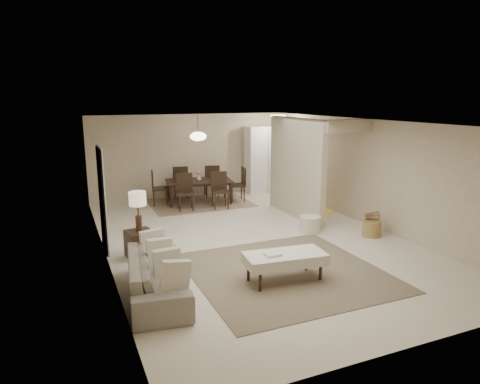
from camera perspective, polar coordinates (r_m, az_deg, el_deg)
name	(u,v)px	position (r m, az deg, el deg)	size (l,w,h in m)	color
floor	(251,239)	(9.29, 1.53, -6.26)	(9.00, 9.00, 0.00)	beige
ceiling	(252,122)	(8.81, 1.63, 9.32)	(9.00, 9.00, 0.00)	white
back_wall	(190,156)	(13.14, -6.67, 4.83)	(6.00, 6.00, 0.00)	tan
left_wall	(103,195)	(8.21, -17.83, -0.34)	(9.00, 9.00, 0.00)	tan
right_wall	(367,172)	(10.56, 16.55, 2.51)	(9.00, 9.00, 0.00)	tan
partition	(296,168)	(10.88, 7.46, 3.22)	(0.15, 2.50, 2.50)	tan
doorway	(102,200)	(8.84, -17.92, -0.98)	(0.04, 0.90, 2.04)	black
pantry_cabinet	(264,159)	(13.69, 3.26, 4.36)	(1.20, 0.55, 2.10)	white
flush_light	(278,116)	(12.70, 5.07, 10.08)	(0.44, 0.44, 0.05)	white
living_rug	(286,272)	(7.65, 6.15, -10.53)	(3.20, 3.20, 0.01)	brown
sofa	(157,276)	(6.79, -10.99, -10.97)	(0.83, 2.13, 0.62)	gray
ottoman_bench	(285,259)	(7.17, 5.99, -8.85)	(1.40, 0.75, 0.48)	beige
side_table	(140,244)	(8.42, -13.21, -6.75)	(0.47, 0.47, 0.52)	black
table_lamp	(138,202)	(8.19, -13.49, -1.32)	(0.32, 0.32, 0.76)	#402C1B
round_pouf	(310,224)	(9.80, 9.33, -4.29)	(0.47, 0.47, 0.37)	beige
wicker_basket	(372,229)	(9.85, 17.16, -4.67)	(0.41, 0.41, 0.35)	olive
dining_rug	(200,203)	(12.42, -5.41, -1.43)	(2.80, 2.10, 0.01)	#816950
dining_table	(199,192)	(12.35, -5.44, 0.02)	(1.87, 1.04, 0.66)	black
dining_chairs	(199,186)	(12.32, -5.46, 0.79)	(2.70, 2.14, 0.99)	black
vase	(199,178)	(12.27, -5.48, 1.83)	(0.13, 0.13, 0.14)	silver
yellow_mat	(318,213)	(11.50, 10.31, -2.72)	(0.83, 0.51, 0.01)	yellow
pendant_light	(198,136)	(12.11, -5.60, 7.40)	(0.46, 0.46, 0.71)	#402C1B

